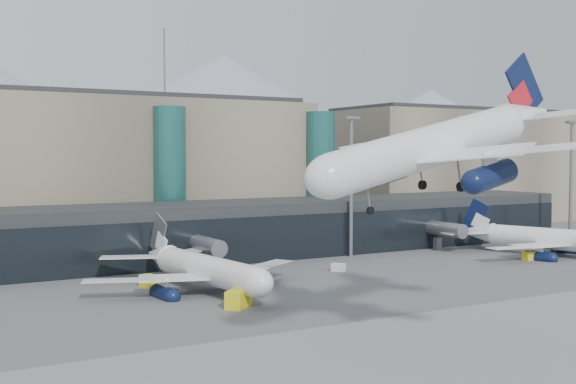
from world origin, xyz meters
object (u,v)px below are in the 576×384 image
at_px(lightmast_mid, 351,178).
at_px(veh_b, 150,281).
at_px(lightmast_right, 571,175).
at_px(jet_parked_mid, 196,259).
at_px(veh_e, 530,256).
at_px(veh_g, 338,267).
at_px(jet_parked_right, 536,232).
at_px(veh_h, 238,299).
at_px(hero_jet, 452,132).

xyz_separation_m(lightmast_mid, veh_b, (-42.27, -11.27, -13.56)).
bearing_deg(lightmast_right, jet_parked_mid, -175.00).
xyz_separation_m(veh_e, veh_g, (-36.11, 6.95, -0.15)).
xyz_separation_m(jet_parked_right, veh_b, (-73.15, 4.38, -3.41)).
distance_m(jet_parked_mid, veh_g, 25.97).
xyz_separation_m(jet_parked_mid, veh_b, (-5.17, 4.35, -3.31)).
xyz_separation_m(lightmast_right, veh_b, (-92.27, -3.27, -13.56)).
height_order(lightmast_mid, jet_parked_mid, lightmast_mid).
relative_size(jet_parked_mid, jet_parked_right, 0.97).
xyz_separation_m(lightmast_mid, lightmast_right, (50.00, -8.00, 0.00)).
distance_m(lightmast_mid, veh_b, 45.80).
relative_size(veh_e, veh_h, 0.69).
bearing_deg(veh_h, hero_jet, -112.40).
distance_m(lightmast_mid, veh_h, 49.41).
bearing_deg(hero_jet, jet_parked_mid, 95.70).
xyz_separation_m(jet_parked_mid, jet_parked_right, (67.97, -0.03, 0.10)).
bearing_deg(hero_jet, veh_e, 28.12).
height_order(lightmast_mid, veh_g, lightmast_mid).
bearing_deg(lightmast_mid, veh_h, -141.73).
relative_size(lightmast_right, hero_jet, 0.75).
height_order(veh_e, veh_h, veh_h).
relative_size(jet_parked_right, veh_e, 12.94).
height_order(veh_b, veh_g, veh_b).
height_order(jet_parked_mid, veh_b, jet_parked_mid).
bearing_deg(veh_g, lightmast_right, 56.16).
xyz_separation_m(hero_jet, veh_e, (52.75, 36.61, -20.01)).
xyz_separation_m(veh_b, veh_h, (4.91, -18.20, 0.23)).
bearing_deg(veh_h, veh_b, 63.89).
distance_m(lightmast_right, jet_parked_mid, 88.03).
bearing_deg(veh_h, veh_e, -32.44).
height_order(veh_e, veh_g, veh_e).
relative_size(jet_parked_right, veh_b, 11.81).
xyz_separation_m(jet_parked_mid, veh_g, (25.59, 2.67, -3.55)).
bearing_deg(jet_parked_mid, veh_b, 44.35).
relative_size(veh_b, veh_h, 0.76).
xyz_separation_m(jet_parked_mid, veh_h, (-0.26, -13.85, -3.08)).
xyz_separation_m(hero_jet, jet_parked_right, (59.02, 40.86, -16.51)).
distance_m(hero_jet, veh_b, 51.42).
xyz_separation_m(lightmast_mid, veh_e, (24.61, -19.90, -13.65)).
distance_m(lightmast_right, veh_h, 90.94).
distance_m(veh_e, veh_h, 62.70).
bearing_deg(veh_b, lightmast_mid, -85.94).
bearing_deg(jet_parked_right, veh_g, 68.05).
bearing_deg(veh_g, veh_h, -95.87).
bearing_deg(lightmast_mid, veh_b, -165.08).
relative_size(lightmast_mid, veh_g, 12.03).
relative_size(jet_parked_mid, veh_e, 12.54).
height_order(hero_jet, jet_parked_right, hero_jet).
bearing_deg(jet_parked_mid, lightmast_mid, -72.75).
xyz_separation_m(lightmast_right, jet_parked_right, (-19.12, -7.65, -10.15)).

